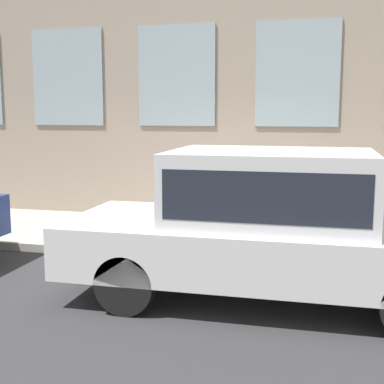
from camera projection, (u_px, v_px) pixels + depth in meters
name	position (u px, v px, depth m)	size (l,w,h in m)	color
ground_plane	(203.00, 264.00, 7.71)	(80.00, 80.00, 0.00)	#2D2D30
sidewalk	(221.00, 238.00, 9.00)	(2.69, 60.00, 0.13)	#A8A093
fire_hydrant	(216.00, 225.00, 8.08)	(0.31, 0.43, 0.68)	gray
person	(169.00, 189.00, 8.40)	(0.34, 0.22, 1.40)	#998466
parked_car_silver_near	(270.00, 220.00, 6.14)	(1.90, 4.73, 1.74)	black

